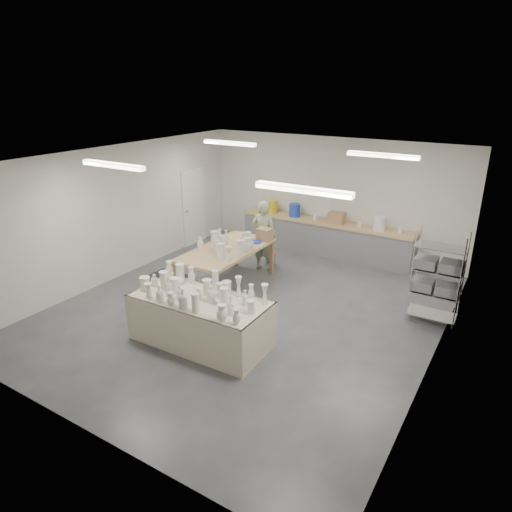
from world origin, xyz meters
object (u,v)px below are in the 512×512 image
Objects in this scene: drying_table at (201,319)px; potter at (264,236)px; work_table at (230,248)px; red_stool at (269,255)px.

potter is (-0.76, 3.42, 0.41)m from drying_table.
work_table is (-0.91, 2.25, 0.44)m from drying_table.
work_table is 5.35× the size of red_stool.
work_table is at bearing 76.98° from potter.
drying_table reaches higher than red_stool.
drying_table is at bearing -67.98° from work_table.
potter reaches higher than drying_table.
work_table is 1.37× the size of potter.
drying_table is 2.47m from work_table.
work_table reaches higher than red_stool.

